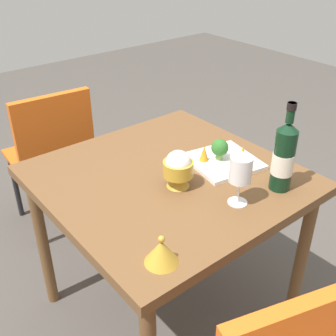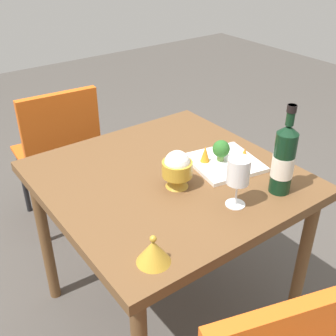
{
  "view_description": "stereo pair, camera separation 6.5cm",
  "coord_description": "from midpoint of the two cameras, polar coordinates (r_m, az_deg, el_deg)",
  "views": [
    {
      "loc": [
        0.85,
        1.05,
        1.57
      ],
      "look_at": [
        0.0,
        0.0,
        0.77
      ],
      "focal_mm": 44.71,
      "sensor_mm": 36.0,
      "label": 1
    },
    {
      "loc": [
        0.8,
        1.09,
        1.57
      ],
      "look_at": [
        0.0,
        0.0,
        0.77
      ],
      "focal_mm": 44.71,
      "sensor_mm": 36.0,
      "label": 2
    }
  ],
  "objects": [
    {
      "name": "ground_plane",
      "position": [
        2.07,
        0.95,
        -18.59
      ],
      "size": [
        8.0,
        8.0,
        0.0
      ],
      "primitive_type": "plane",
      "color": "#4C4742"
    },
    {
      "name": "dining_table",
      "position": [
        1.63,
        1.14,
        -3.48
      ],
      "size": [
        0.9,
        0.9,
        0.74
      ],
      "color": "brown",
      "rests_on": "ground_plane"
    },
    {
      "name": "chair_by_wall",
      "position": [
        2.3,
        -13.79,
        2.89
      ],
      "size": [
        0.43,
        0.43,
        0.85
      ],
      "rotation": [
        0.0,
        0.0,
        3.07
      ],
      "color": "orange",
      "rests_on": "ground_plane"
    },
    {
      "name": "wine_bottle",
      "position": [
        1.49,
        16.71,
        1.14
      ],
      "size": [
        0.08,
        0.08,
        0.33
      ],
      "color": "black",
      "rests_on": "dining_table"
    },
    {
      "name": "wine_glass",
      "position": [
        1.38,
        10.92,
        -0.6
      ],
      "size": [
        0.08,
        0.08,
        0.18
      ],
      "color": "white",
      "rests_on": "dining_table"
    },
    {
      "name": "rice_bowl",
      "position": [
        1.48,
        2.52,
        -0.08
      ],
      "size": [
        0.11,
        0.11,
        0.14
      ],
      "color": "gold",
      "rests_on": "dining_table"
    },
    {
      "name": "rice_bowl_lid",
      "position": [
        1.19,
        -0.41,
        -11.32
      ],
      "size": [
        0.1,
        0.1,
        0.09
      ],
      "color": "gold",
      "rests_on": "dining_table"
    },
    {
      "name": "serving_plate",
      "position": [
        1.67,
        8.83,
        0.71
      ],
      "size": [
        0.29,
        0.29,
        0.02
      ],
      "rotation": [
        0.0,
        0.0,
        -0.18
      ],
      "color": "white",
      "rests_on": "dining_table"
    },
    {
      "name": "broccoli_floret",
      "position": [
        1.64,
        8.39,
        2.54
      ],
      "size": [
        0.07,
        0.07,
        0.09
      ],
      "color": "#729E4C",
      "rests_on": "serving_plate"
    },
    {
      "name": "carrot_garnish_left",
      "position": [
        1.67,
        11.48,
        1.85
      ],
      "size": [
        0.04,
        0.04,
        0.05
      ],
      "color": "orange",
      "rests_on": "serving_plate"
    },
    {
      "name": "carrot_garnish_right",
      "position": [
        1.64,
        6.22,
        1.91
      ],
      "size": [
        0.04,
        0.04,
        0.06
      ],
      "color": "orange",
      "rests_on": "serving_plate"
    }
  ]
}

